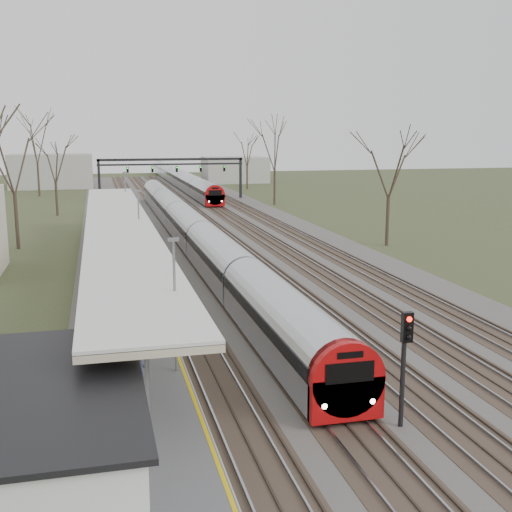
# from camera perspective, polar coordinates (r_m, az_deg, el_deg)

# --- Properties ---
(track_bed) EXTENTS (24.00, 160.00, 0.22)m
(track_bed) POSITION_cam_1_polar(r_m,az_deg,el_deg) (65.29, -4.45, 2.37)
(track_bed) COLOR #474442
(track_bed) RESTS_ON ground
(platform) EXTENTS (3.50, 69.00, 1.00)m
(platform) POSITION_cam_1_polar(r_m,az_deg,el_deg) (47.14, -12.13, -0.65)
(platform) COLOR #9E9B93
(platform) RESTS_ON ground
(canopy) EXTENTS (4.10, 50.00, 3.11)m
(canopy) POSITION_cam_1_polar(r_m,az_deg,el_deg) (42.11, -12.11, 2.72)
(canopy) COLOR slate
(canopy) RESTS_ON platform
(station_building) EXTENTS (6.00, 9.00, 3.20)m
(station_building) POSITION_cam_1_polar(r_m,az_deg,el_deg) (18.73, -20.06, -15.66)
(station_building) COLOR silver
(station_building) RESTS_ON ground
(signal_gantry) EXTENTS (21.00, 0.59, 6.08)m
(signal_gantry) POSITION_cam_1_polar(r_m,az_deg,el_deg) (94.40, -7.51, 7.91)
(signal_gantry) COLOR black
(signal_gantry) RESTS_ON ground
(tree_west_far) EXTENTS (5.50, 5.50, 11.33)m
(tree_west_far) POSITION_cam_1_polar(r_m,az_deg,el_deg) (57.13, -20.89, 8.48)
(tree_west_far) COLOR #2D231C
(tree_west_far) RESTS_ON ground
(tree_east_far) EXTENTS (5.00, 5.00, 10.30)m
(tree_east_far) POSITION_cam_1_polar(r_m,az_deg,el_deg) (56.25, 11.81, 8.19)
(tree_east_far) COLOR #2D231C
(tree_east_far) RESTS_ON ground
(train_near) EXTENTS (2.62, 75.21, 3.05)m
(train_near) POSITION_cam_1_polar(r_m,az_deg,el_deg) (57.11, -5.93, 2.54)
(train_near) COLOR #B8BCC4
(train_near) RESTS_ON ground
(train_far) EXTENTS (2.62, 75.21, 3.05)m
(train_far) POSITION_cam_1_polar(r_m,az_deg,el_deg) (120.38, -6.85, 6.93)
(train_far) COLOR #B8BCC4
(train_far) RESTS_ON ground
(passenger) EXTENTS (0.45, 0.64, 1.66)m
(passenger) POSITION_cam_1_polar(r_m,az_deg,el_deg) (22.42, -10.31, -10.01)
(passenger) COLOR navy
(passenger) RESTS_ON platform
(signal_post) EXTENTS (0.35, 0.45, 4.10)m
(signal_post) POSITION_cam_1_polar(r_m,az_deg,el_deg) (21.70, 13.09, -8.33)
(signal_post) COLOR black
(signal_post) RESTS_ON ground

